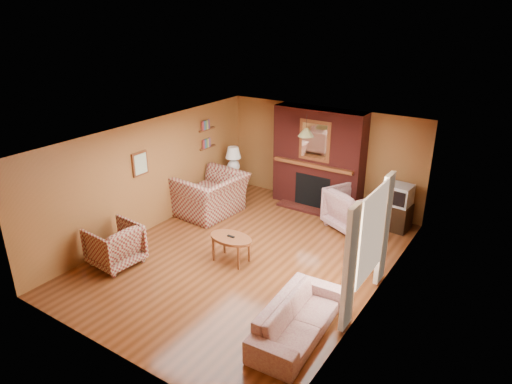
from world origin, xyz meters
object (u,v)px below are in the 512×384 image
Objects in this scene: side_table at (234,183)px; table_lamp at (233,158)px; plaid_armchair at (115,245)px; crt_tv at (400,195)px; floral_armchair at (353,209)px; fireplace at (318,160)px; coffee_table at (231,240)px; floral_sofa at (298,318)px; plaid_loveseat at (211,195)px; tv_stand at (397,217)px.

side_table is 0.93× the size of table_lamp.
crt_tv is at bearing 142.17° from plaid_armchair.
side_table is (-0.15, 4.03, -0.09)m from plaid_armchair.
floral_armchair is 1.51× the size of table_lamp.
crt_tv is (2.05, -0.19, -0.37)m from fireplace.
fireplace reaches higher than side_table.
table_lamp is at bearing 24.65° from floral_armchair.
table_lamp is (-1.92, 2.75, 0.54)m from coffee_table.
crt_tv reaches higher than plaid_armchair.
floral_sofa is 2.92× the size of table_lamp.
side_table is (-4.00, 3.91, 0.03)m from floral_sofa.
plaid_armchair is 5.94m from crt_tv.
floral_armchair is 1.14× the size of coffee_table.
table_lamp is at bearing -165.71° from fireplace.
table_lamp is at bearing 125.00° from coffee_table.
plaid_loveseat is 4.22m from tv_stand.
floral_armchair is 3.32m from side_table.
coffee_table is at bearing 52.50° from plaid_loveseat.
table_lamp reaches higher than floral_sofa.
crt_tv reaches higher than tv_stand.
plaid_armchair reaches higher than side_table.
side_table is 1.19× the size of crt_tv.
floral_armchair is 3.35m from table_lamp.
crt_tv is (3.90, 1.60, 0.33)m from plaid_loveseat.
coffee_table is 1.50× the size of tv_stand.
table_lamp is at bearing -169.90° from tv_stand.
table_lamp reaches higher than side_table.
coffee_table is at bearing -55.00° from side_table.
floral_armchair is (3.06, 1.11, -0.02)m from plaid_loveseat.
plaid_loveseat is at bearing -78.72° from table_lamp.
tv_stand is at bearing 142.20° from plaid_armchair.
fireplace is at bearing -2.08° from floral_armchair.
coffee_table is at bearing -93.08° from fireplace.
side_table is at bearing 42.34° from floral_sofa.
floral_sofa is 4.26m from tv_stand.
plaid_loveseat is 1.69× the size of coffee_table.
plaid_armchair is at bearing 88.43° from floral_sofa.
floral_armchair is 1.62× the size of side_table.
fireplace is 3.88× the size of side_table.
plaid_armchair is at bearing 2.19° from plaid_loveseat.
plaid_armchair is at bearing -87.87° from side_table.
floral_armchair reaches higher than plaid_armchair.
plaid_armchair is 5.01m from floral_armchair.
floral_sofa is at bearing -29.29° from coffee_table.
plaid_loveseat reaches higher than coffee_table.
floral_sofa is 2.21× the size of coffee_table.
floral_sofa is 3.73× the size of crt_tv.
crt_tv is at bearing 4.74° from table_lamp.
plaid_loveseat is 1.69× the size of plaid_armchair.
crt_tv is (0.15, 4.26, 0.52)m from floral_sofa.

